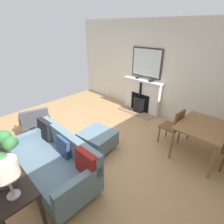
# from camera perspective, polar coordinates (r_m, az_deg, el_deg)

# --- Properties ---
(ground_plane) EXTENTS (5.25, 5.83, 0.01)m
(ground_plane) POSITION_cam_1_polar(r_m,az_deg,el_deg) (4.07, -9.29, -10.99)
(ground_plane) COLOR tan
(wall_left) EXTENTS (0.12, 5.83, 2.65)m
(wall_left) POSITION_cam_1_polar(r_m,az_deg,el_deg) (5.33, 13.04, 13.71)
(wall_left) COLOR silver
(wall_left) RESTS_ON ground
(fireplace) EXTENTS (0.56, 1.29, 1.01)m
(fireplace) POSITION_cam_1_polar(r_m,az_deg,el_deg) (5.49, 9.70, 4.72)
(fireplace) COLOR #9E7A5B
(fireplace) RESTS_ON ground
(mirror_over_mantel) EXTENTS (0.04, 0.99, 0.84)m
(mirror_over_mantel) POSITION_cam_1_polar(r_m,az_deg,el_deg) (5.29, 11.34, 15.63)
(mirror_over_mantel) COLOR #2D2823
(mantel_bowl_near) EXTENTS (0.11, 0.11, 0.04)m
(mantel_bowl_near) POSITION_cam_1_polar(r_m,az_deg,el_deg) (5.44, 8.40, 11.18)
(mantel_bowl_near) COLOR black
(mantel_bowl_near) RESTS_ON fireplace
(mantel_bowl_far) EXTENTS (0.16, 0.16, 0.04)m
(mantel_bowl_far) POSITION_cam_1_polar(r_m,az_deg,el_deg) (5.18, 12.83, 10.06)
(mantel_bowl_far) COLOR black
(mantel_bowl_far) RESTS_ON fireplace
(sofa) EXTENTS (0.87, 1.75, 0.82)m
(sofa) POSITION_cam_1_polar(r_m,az_deg,el_deg) (3.25, -18.10, -15.30)
(sofa) COLOR #B2B2B7
(sofa) RESTS_ON ground
(ottoman) EXTENTS (0.71, 0.73, 0.41)m
(ottoman) POSITION_cam_1_polar(r_m,az_deg,el_deg) (3.81, -4.78, -8.85)
(ottoman) COLOR #B2B2B7
(ottoman) RESTS_ON ground
(armchair_accent) EXTENTS (0.80, 0.73, 0.78)m
(armchair_accent) POSITION_cam_1_polar(r_m,az_deg,el_deg) (4.50, -24.06, -2.52)
(armchair_accent) COLOR #4C3321
(armchair_accent) RESTS_ON ground
(table_lamp_far_end) EXTENTS (0.27, 0.27, 0.49)m
(table_lamp_far_end) POSITION_cam_1_polar(r_m,az_deg,el_deg) (2.14, -31.92, -16.04)
(table_lamp_far_end) COLOR #B2B2B7
(table_lamp_far_end) RESTS_ON console_table
(dining_table) EXTENTS (1.02, 0.85, 0.74)m
(dining_table) POSITION_cam_1_polar(r_m,az_deg,el_deg) (3.81, 27.79, -5.20)
(dining_table) COLOR olive
(dining_table) RESTS_ON ground
(dining_chair_near_fireplace) EXTENTS (0.43, 0.43, 0.88)m
(dining_chair_near_fireplace) POSITION_cam_1_polar(r_m,az_deg,el_deg) (4.01, 19.90, -4.10)
(dining_chair_near_fireplace) COLOR brown
(dining_chair_near_fireplace) RESTS_ON ground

